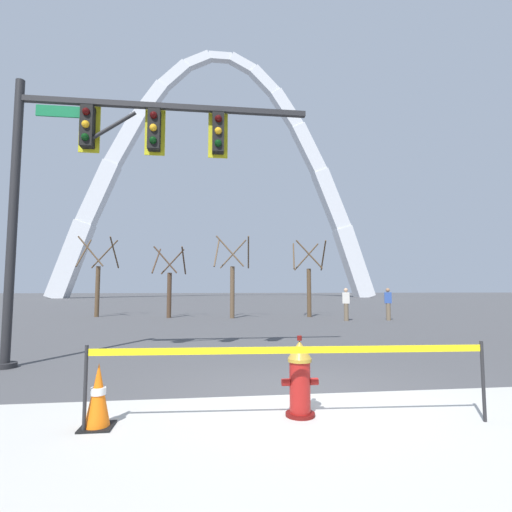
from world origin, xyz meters
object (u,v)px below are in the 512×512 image
(pedestrian_standing_center, at_px, (346,304))
(fire_hydrant, at_px, (300,378))
(traffic_signal_gantry, at_px, (103,163))
(monument_arch, at_px, (219,186))
(pedestrian_walking_left, at_px, (388,304))
(traffic_cone_by_hydrant, at_px, (98,396))

(pedestrian_standing_center, bearing_deg, fire_hydrant, -112.63)
(traffic_signal_gantry, distance_m, monument_arch, 57.16)
(fire_hydrant, xyz_separation_m, pedestrian_standing_center, (5.49, 13.17, 0.35))
(fire_hydrant, height_order, pedestrian_standing_center, pedestrian_standing_center)
(traffic_signal_gantry, bearing_deg, pedestrian_walking_left, 41.11)
(fire_hydrant, bearing_deg, pedestrian_standing_center, 67.37)
(fire_hydrant, relative_size, pedestrian_standing_center, 0.62)
(traffic_cone_by_hydrant, bearing_deg, pedestrian_walking_left, 52.95)
(fire_hydrant, xyz_separation_m, traffic_cone_by_hydrant, (-2.38, -0.11, -0.11))
(traffic_signal_gantry, distance_m, pedestrian_standing_center, 13.60)
(fire_hydrant, bearing_deg, traffic_signal_gantry, 134.34)
(fire_hydrant, height_order, traffic_signal_gantry, traffic_signal_gantry)
(fire_hydrant, distance_m, traffic_signal_gantry, 6.21)
(traffic_cone_by_hydrant, distance_m, traffic_signal_gantry, 5.44)
(pedestrian_walking_left, bearing_deg, traffic_cone_by_hydrant, -127.05)
(fire_hydrant, relative_size, traffic_signal_gantry, 0.15)
(traffic_cone_by_hydrant, xyz_separation_m, pedestrian_standing_center, (7.87, 13.29, 0.46))
(traffic_cone_by_hydrant, relative_size, traffic_signal_gantry, 0.11)
(pedestrian_standing_center, bearing_deg, pedestrian_walking_left, 0.73)
(traffic_signal_gantry, height_order, monument_arch, monument_arch)
(traffic_cone_by_hydrant, relative_size, pedestrian_standing_center, 0.46)
(traffic_cone_by_hydrant, height_order, traffic_signal_gantry, traffic_signal_gantry)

